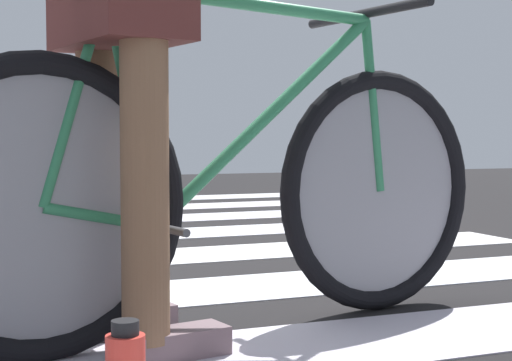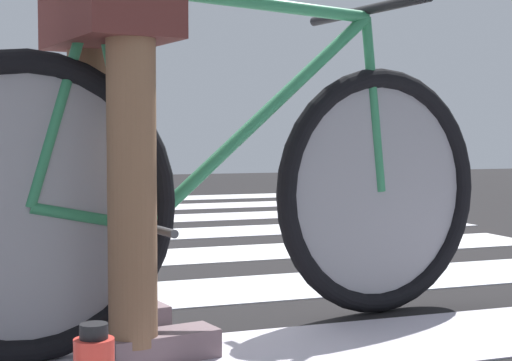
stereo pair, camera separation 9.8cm
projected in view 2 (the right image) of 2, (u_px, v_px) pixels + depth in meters
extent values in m
cube|color=black|center=(4.00, 269.00, 3.11)|extent=(18.00, 14.00, 0.02)
cube|color=silver|center=(54.00, 303.00, 2.43)|extent=(5.20, 0.44, 0.00)
cube|color=silver|center=(4.00, 241.00, 3.83)|extent=(5.20, 0.44, 0.00)
cube|color=silver|center=(20.00, 224.00, 4.58)|extent=(5.20, 0.44, 0.00)
cube|color=silver|center=(1.00, 203.00, 6.00)|extent=(5.20, 0.44, 0.00)
torus|color=black|center=(30.00, 208.00, 1.77)|extent=(0.71, 0.19, 0.72)
torus|color=black|center=(381.00, 191.00, 2.29)|extent=(0.71, 0.19, 0.72)
cylinder|color=gray|center=(30.00, 208.00, 1.77)|extent=(0.60, 0.12, 0.61)
cylinder|color=gray|center=(381.00, 191.00, 2.29)|extent=(0.60, 0.12, 0.61)
cylinder|color=#2F8053|center=(244.00, 2.00, 2.02)|extent=(0.79, 0.18, 0.05)
cylinder|color=#2F8053|center=(264.00, 114.00, 2.07)|extent=(0.70, 0.16, 0.59)
cylinder|color=#2F8053|center=(121.00, 107.00, 1.86)|extent=(0.16, 0.06, 0.59)
cylinder|color=#2F8053|center=(90.00, 218.00, 1.84)|extent=(0.29, 0.08, 0.09)
cylinder|color=#2F8053|center=(63.00, 93.00, 1.79)|extent=(0.19, 0.06, 0.53)
cylinder|color=#2F8053|center=(373.00, 105.00, 2.26)|extent=(0.09, 0.05, 0.50)
cylinder|color=black|center=(366.00, 10.00, 2.23)|extent=(0.12, 0.52, 0.03)
cylinder|color=#4C4C51|center=(146.00, 227.00, 1.91)|extent=(0.08, 0.34, 0.02)
cylinder|color=brown|center=(90.00, 139.00, 1.97)|extent=(0.11, 0.11, 0.92)
cylinder|color=brown|center=(132.00, 140.00, 1.73)|extent=(0.11, 0.11, 0.92)
cube|color=#70595E|center=(118.00, 322.00, 2.04)|extent=(0.27, 0.15, 0.07)
cube|color=#70595E|center=(162.00, 347.00, 1.80)|extent=(0.27, 0.15, 0.07)
cylinder|color=black|center=(94.00, 331.00, 1.23)|extent=(0.05, 0.05, 0.02)
cube|color=black|center=(377.00, 227.00, 4.36)|extent=(0.42, 0.42, 0.02)
cone|color=#EA5B14|center=(378.00, 186.00, 4.34)|extent=(0.37, 0.37, 0.48)
cylinder|color=white|center=(378.00, 181.00, 4.34)|extent=(0.20, 0.20, 0.05)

